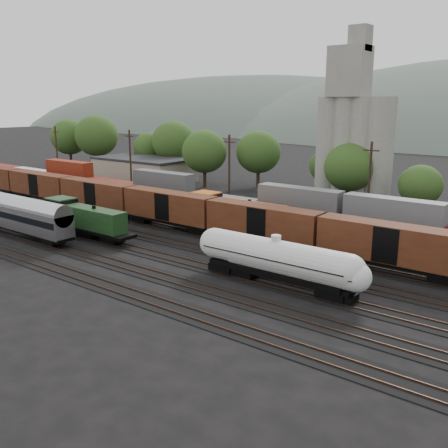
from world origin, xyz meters
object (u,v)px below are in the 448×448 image
Objects in this scene: orange_locomotive at (231,211)px; grain_silo at (353,138)px; passenger_coach at (13,212)px; green_locomotive at (81,218)px; tank_car_a at (276,258)px.

orange_locomotive is 28.06m from grain_silo.
grain_silo is (26.82, 46.00, 8.10)m from passenger_coach.
grain_silo reaches higher than orange_locomotive.
passenger_coach is at bearing -120.24° from grain_silo.
green_locomotive is 0.73× the size of passenger_coach.
green_locomotive is 46.14m from grain_silo.
passenger_coach is 1.28× the size of orange_locomotive.
passenger_coach is (-7.56, -5.00, 0.66)m from green_locomotive.
orange_locomotive is (13.33, 15.00, 0.03)m from green_locomotive.
grain_silo is (19.26, 41.00, 8.76)m from green_locomotive.
passenger_coach is at bearing -172.37° from tank_car_a.
passenger_coach reaches higher than tank_car_a.
passenger_coach is (-37.32, -5.00, 0.38)m from tank_car_a.
green_locomotive is 29.77m from tank_car_a.
tank_car_a is 0.62× the size of grain_silo.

